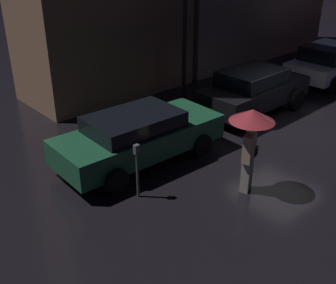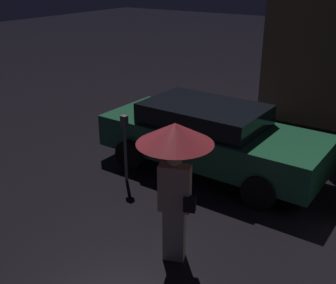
% 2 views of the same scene
% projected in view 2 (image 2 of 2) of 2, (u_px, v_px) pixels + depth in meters
% --- Properties ---
extents(parked_car_green, '(4.58, 1.97, 1.37)m').
position_uv_depth(parked_car_green, '(210.00, 136.00, 8.44)').
color(parked_car_green, '#1E5638').
rests_on(parked_car_green, ground).
extents(pedestrian_with_umbrella, '(1.01, 1.01, 2.06)m').
position_uv_depth(pedestrian_with_umbrella, '(175.00, 155.00, 5.44)').
color(pedestrian_with_umbrella, beige).
rests_on(pedestrian_with_umbrella, ground).
extents(parking_meter, '(0.12, 0.10, 1.34)m').
position_uv_depth(parking_meter, '(125.00, 141.00, 7.93)').
color(parking_meter, '#4C5154').
rests_on(parking_meter, ground).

